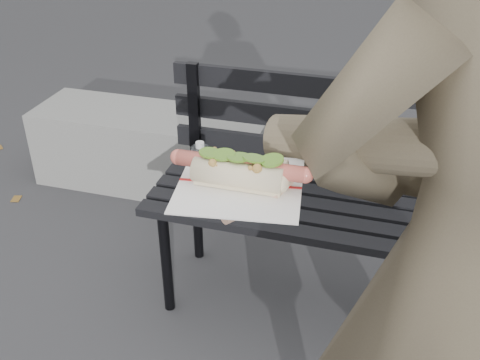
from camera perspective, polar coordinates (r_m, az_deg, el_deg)
The scene contains 4 objects.
park_bench at distance 2.03m, azimuth 11.93°, elevation -0.81°, with size 1.50×0.44×0.88m.
concrete_block at distance 2.98m, azimuth -8.97°, elevation 3.14°, with size 1.20×0.40×0.40m, color slate.
person at distance 1.07m, azimuth 22.61°, elevation -10.33°, with size 0.66×0.43×1.80m, color brown.
held_hotdog at distance 0.88m, azimuth 13.31°, elevation 2.35°, with size 0.62×0.32×0.20m.
Camera 1 is at (0.16, -0.80, 1.57)m, focal length 42.00 mm.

